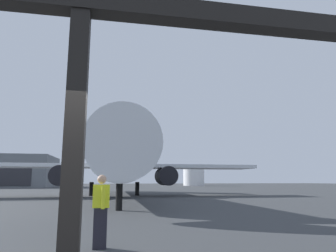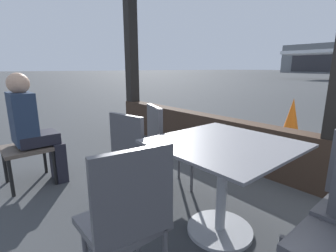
{
  "view_description": "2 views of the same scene",
  "coord_description": "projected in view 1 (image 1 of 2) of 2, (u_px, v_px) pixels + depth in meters",
  "views": [
    {
      "loc": [
        0.37,
        -3.18,
        1.61
      ],
      "look_at": [
        3.31,
        12.41,
        4.45
      ],
      "focal_mm": 32.47,
      "sensor_mm": 36.0,
      "label": 1
    },
    {
      "loc": [
        0.71,
        -2.76,
        1.29
      ],
      "look_at": [
        -0.78,
        -1.5,
        0.82
      ],
      "focal_mm": 26.23,
      "sensor_mm": 36.0,
      "label": 2
    }
  ],
  "objects": [
    {
      "name": "ground_plane",
      "position": [
        107.0,
        192.0,
        41.42
      ],
      "size": [
        220.0,
        220.0,
        0.0
      ],
      "primitive_type": "plane",
      "color": "#383A3D"
    },
    {
      "name": "distant_hangar",
      "position": [
        10.0,
        172.0,
        72.03
      ],
      "size": [
        19.73,
        16.99,
        7.29
      ],
      "color": "slate",
      "rests_on": "ground"
    },
    {
      "name": "airplane",
      "position": [
        116.0,
        163.0,
        29.97
      ],
      "size": [
        29.64,
        34.48,
        10.25
      ],
      "color": "silver",
      "rests_on": "ground"
    },
    {
      "name": "ground_crew_worker",
      "position": [
        101.0,
        210.0,
        7.35
      ],
      "size": [
        0.4,
        0.56,
        1.74
      ],
      "color": "black",
      "rests_on": "ground"
    },
    {
      "name": "window_frame",
      "position": [
        71.0,
        210.0,
        2.96
      ],
      "size": [
        7.62,
        0.24,
        3.66
      ],
      "color": "#38281E",
      "rests_on": "ground"
    },
    {
      "name": "fuel_storage_tank",
      "position": [
        194.0,
        175.0,
        91.72
      ],
      "size": [
        6.31,
        6.31,
        6.16
      ],
      "primitive_type": "cylinder",
      "color": "white",
      "rests_on": "ground"
    }
  ]
}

